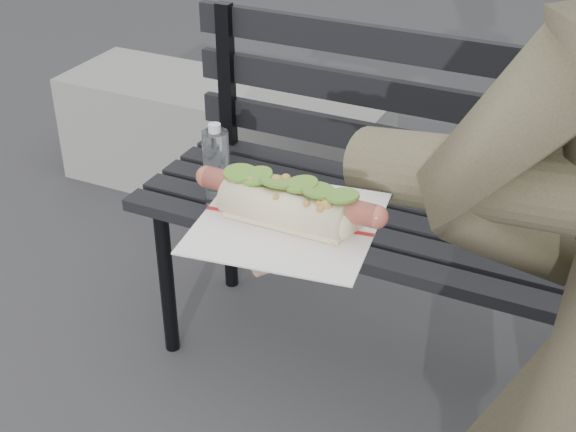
# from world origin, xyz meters

# --- Properties ---
(park_bench) EXTENTS (1.50, 0.44, 0.88)m
(park_bench) POSITION_xyz_m (-0.05, 0.92, 0.52)
(park_bench) COLOR black
(park_bench) RESTS_ON ground
(concrete_block) EXTENTS (1.20, 0.40, 0.40)m
(concrete_block) POSITION_xyz_m (-1.04, 1.57, 0.20)
(concrete_block) COLOR slate
(concrete_block) RESTS_ON ground
(held_hotdog) EXTENTS (0.63, 0.32, 0.20)m
(held_hotdog) POSITION_xyz_m (0.21, 0.00, 1.06)
(held_hotdog) COLOR #47432F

